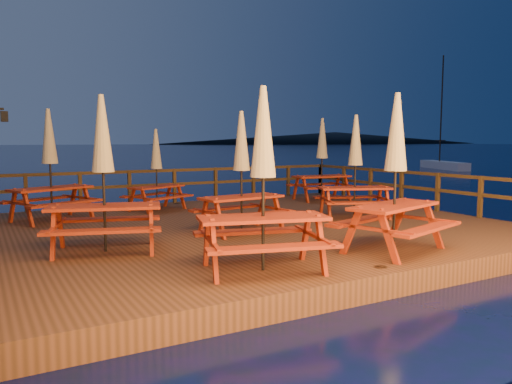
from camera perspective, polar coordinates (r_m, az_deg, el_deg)
ground at (r=12.09m, az=-1.25°, el=-5.62°), size 500.00×500.00×0.00m
deck at (r=12.05m, az=-1.25°, el=-4.68°), size 12.00×10.00×0.40m
deck_piles at (r=12.16m, az=-1.25°, el=-7.00°), size 11.44×9.44×1.40m
railing at (r=13.50m, az=-4.82°, el=0.58°), size 11.80×9.75×1.10m
headland_right at (r=306.82m, az=9.08°, el=6.12°), size 230.40×86.40×7.00m
sailboat at (r=44.31m, az=20.65°, el=2.87°), size 3.42×6.35×9.51m
picnic_table_0 at (r=13.51m, az=-22.48°, el=3.08°), size 2.44×2.26×2.80m
picnic_table_1 at (r=10.93m, az=-1.67°, el=2.56°), size 2.01×1.72×2.65m
picnic_table_2 at (r=7.66m, az=0.82°, el=1.83°), size 2.35×2.10×2.85m
picnic_table_3 at (r=9.35m, az=15.64°, el=2.44°), size 2.39×2.15×2.87m
picnic_table_4 at (r=16.97m, az=7.55°, el=3.90°), size 2.10×1.80×2.75m
picnic_table_5 at (r=14.64m, az=-11.31°, el=2.68°), size 2.03×1.88×2.34m
picnic_table_6 at (r=13.23m, az=11.27°, el=3.09°), size 2.32×2.14×2.67m
picnic_table_7 at (r=9.38m, az=-17.06°, el=2.30°), size 2.38×2.14×2.83m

